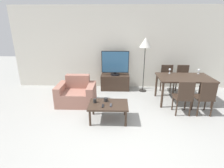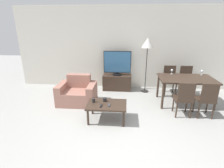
% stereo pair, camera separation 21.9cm
% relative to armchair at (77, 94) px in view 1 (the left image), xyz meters
% --- Properties ---
extents(ground_plane, '(18.00, 18.00, 0.00)m').
position_rel_armchair_xyz_m(ground_plane, '(1.27, -1.80, -0.28)').
color(ground_plane, '#9E9E99').
extents(wall_back, '(7.34, 0.06, 2.70)m').
position_rel_armchair_xyz_m(wall_back, '(1.27, 1.45, 1.07)').
color(wall_back, silver).
rests_on(wall_back, ground_plane).
extents(armchair, '(1.03, 0.76, 0.77)m').
position_rel_armchair_xyz_m(armchair, '(0.00, 0.00, 0.00)').
color(armchair, '#9E6B5B').
rests_on(armchair, ground_plane).
extents(tv_stand, '(0.94, 0.47, 0.51)m').
position_rel_armchair_xyz_m(tv_stand, '(1.05, 1.15, -0.02)').
color(tv_stand, '#38281E').
rests_on(tv_stand, ground_plane).
extents(tv, '(0.89, 0.31, 0.80)m').
position_rel_armchair_xyz_m(tv, '(1.05, 1.15, 0.63)').
color(tv, black).
rests_on(tv, tv_stand).
extents(coffee_table, '(0.89, 0.62, 0.41)m').
position_rel_armchair_xyz_m(coffee_table, '(0.93, -0.88, 0.08)').
color(coffee_table, '#38281E').
rests_on(coffee_table, ground_plane).
extents(dining_table, '(1.45, 0.89, 0.75)m').
position_rel_armchair_xyz_m(dining_table, '(2.98, 0.20, 0.39)').
color(dining_table, '#38281E').
rests_on(dining_table, ground_plane).
extents(dining_chair_near, '(0.40, 0.40, 0.88)m').
position_rel_armchair_xyz_m(dining_chair_near, '(2.73, -0.55, 0.22)').
color(dining_chair_near, '#38281E').
rests_on(dining_chair_near, ground_plane).
extents(dining_chair_far, '(0.40, 0.40, 0.88)m').
position_rel_armchair_xyz_m(dining_chair_far, '(3.24, 0.95, 0.22)').
color(dining_chair_far, '#38281E').
rests_on(dining_chair_far, ground_plane).
extents(dining_chair_near_right, '(0.40, 0.40, 0.88)m').
position_rel_armchair_xyz_m(dining_chair_near_right, '(3.24, -0.55, 0.22)').
color(dining_chair_near_right, '#38281E').
rests_on(dining_chair_near_right, ground_plane).
extents(dining_chair_far_left, '(0.40, 0.40, 0.88)m').
position_rel_armchair_xyz_m(dining_chair_far_left, '(2.73, 0.95, 0.22)').
color(dining_chair_far_left, '#38281E').
rests_on(dining_chair_far_left, ground_plane).
extents(floor_lamp, '(0.37, 0.37, 1.74)m').
position_rel_armchair_xyz_m(floor_lamp, '(1.98, 1.01, 1.25)').
color(floor_lamp, black).
rests_on(floor_lamp, ground_plane).
extents(remote_primary, '(0.04, 0.15, 0.02)m').
position_rel_armchair_xyz_m(remote_primary, '(0.82, -0.99, 0.14)').
color(remote_primary, black).
rests_on(remote_primary, coffee_table).
extents(remote_secondary, '(0.04, 0.15, 0.02)m').
position_rel_armchair_xyz_m(remote_secondary, '(0.99, -0.95, 0.14)').
color(remote_secondary, '#38383D').
rests_on(remote_secondary, coffee_table).
extents(cup_white_near, '(0.07, 0.07, 0.09)m').
position_rel_armchair_xyz_m(cup_white_near, '(0.62, -0.81, 0.18)').
color(cup_white_near, black).
rests_on(cup_white_near, coffee_table).
extents(cup_colored_far, '(0.09, 0.09, 0.08)m').
position_rel_armchair_xyz_m(cup_colored_far, '(0.87, -0.74, 0.17)').
color(cup_colored_far, black).
rests_on(cup_colored_far, coffee_table).
extents(wine_glass_left, '(0.07, 0.07, 0.15)m').
position_rel_armchair_xyz_m(wine_glass_left, '(3.49, 0.52, 0.57)').
color(wine_glass_left, silver).
rests_on(wine_glass_left, dining_table).
extents(wine_glass_center, '(0.07, 0.07, 0.15)m').
position_rel_armchair_xyz_m(wine_glass_center, '(2.67, 0.56, 0.57)').
color(wine_glass_center, silver).
rests_on(wine_glass_center, dining_table).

